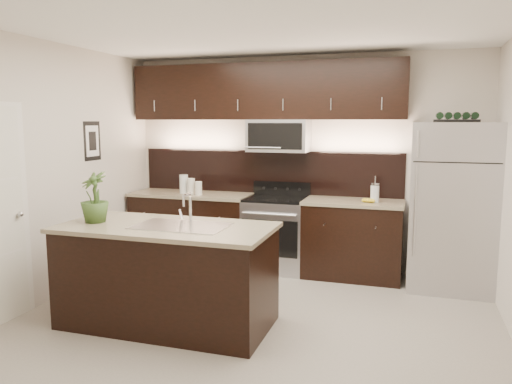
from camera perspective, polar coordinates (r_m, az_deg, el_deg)
ground at (r=4.87m, az=-0.17°, el=-14.63°), size 4.50×4.50×0.00m
room_walls at (r=4.49m, az=-1.68°, el=5.72°), size 4.52×4.02×2.71m
counter_run at (r=6.40m, az=0.52°, el=-4.65°), size 3.51×0.65×0.94m
upper_fixtures at (r=6.38m, az=1.17°, el=10.42°), size 3.49×0.40×1.66m
island at (r=4.75m, az=-10.11°, el=-9.30°), size 1.96×0.96×0.94m
sink_faucet at (r=4.57m, az=-8.53°, el=-3.68°), size 0.84×0.50×0.28m
refrigerator at (r=6.00m, az=21.43°, el=-1.54°), size 0.90×0.81×1.87m
wine_rack at (r=5.93m, az=21.93°, el=7.90°), size 0.46×0.29×0.11m
plant at (r=4.90m, az=-18.00°, el=-0.57°), size 0.34×0.34×0.47m
canisters at (r=6.55m, az=-7.63°, el=0.73°), size 0.35×0.19×0.25m
french_press at (r=5.99m, az=13.42°, el=-0.09°), size 0.10×0.10×0.30m
bananas at (r=5.98m, az=12.33°, el=-0.90°), size 0.17×0.13×0.05m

